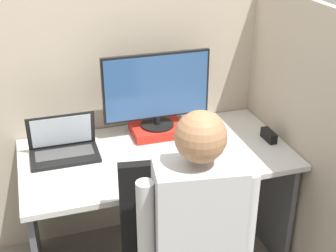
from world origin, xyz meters
The scene contains 10 objects.
cubicle_panel_back centered at (0.00, 0.78, 0.78)m, with size 1.96×0.04×1.56m.
cubicle_panel_right centered at (0.76, 0.30, 0.78)m, with size 0.04×1.41×1.56m.
desk centered at (0.00, 0.38, 0.56)m, with size 1.46×0.76×0.75m.
paper_box centered at (0.07, 0.59, 0.78)m, with size 0.30×0.23×0.05m.
monitor centered at (0.07, 0.60, 1.03)m, with size 0.62×0.19×0.44m.
laptop centered at (-0.48, 0.49, 0.80)m, with size 0.36×0.22×0.23m.
mouse centered at (-0.21, 0.22, 0.77)m, with size 0.07×0.04×0.04m.
stapler centered at (0.66, 0.33, 0.78)m, with size 0.04×0.12×0.06m.
carrot_toy centered at (-0.13, 0.13, 0.77)m, with size 0.04×0.14×0.04m.
person centered at (-0.05, -0.44, 0.77)m, with size 0.48×0.45×1.34m.
Camera 1 is at (-0.61, -1.77, 2.02)m, focal length 50.00 mm.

